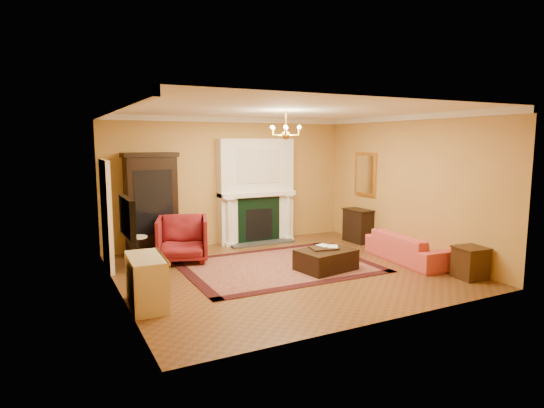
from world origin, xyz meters
TOP-DOWN VIEW (x-y plane):
  - floor at (0.00, 0.00)m, footprint 6.00×5.50m
  - ceiling at (0.00, 0.00)m, footprint 6.00×5.50m
  - wall_back at (0.00, 2.76)m, footprint 6.00×0.02m
  - wall_front at (0.00, -2.76)m, footprint 6.00×0.02m
  - wall_left at (-3.01, 0.00)m, footprint 0.02×5.50m
  - wall_right at (3.01, 0.00)m, footprint 0.02×5.50m
  - fireplace at (0.60, 2.57)m, footprint 1.90×0.70m
  - crown_molding at (0.00, 0.96)m, footprint 6.00×5.50m
  - doorway at (-2.95, 1.70)m, footprint 0.08×1.05m
  - tv_panel at (-2.95, -0.60)m, footprint 0.09×0.95m
  - gilt_mirror at (2.97, 1.40)m, footprint 0.06×0.76m
  - chandelier at (-0.00, 0.00)m, footprint 0.63×0.55m
  - oriental_rug at (0.02, 0.34)m, footprint 3.66×2.76m
  - china_cabinet at (-1.94, 2.49)m, footprint 1.07×0.52m
  - wingback_armchair at (-1.54, 1.57)m, footprint 1.23×1.19m
  - pedestal_table at (-2.50, 1.21)m, footprint 0.38×0.38m
  - commode at (-2.73, -0.70)m, footprint 0.53×1.04m
  - coral_sofa at (2.58, -0.54)m, footprint 0.76×2.03m
  - end_table at (2.72, -1.92)m, footprint 0.52×0.52m
  - console_table at (2.78, 1.40)m, footprint 0.43×0.72m
  - leather_ottoman at (0.71, -0.32)m, footprint 1.14×0.90m
  - ottoman_tray at (0.71, -0.24)m, footprint 0.56×0.47m
  - book_a at (0.65, -0.20)m, footprint 0.20×0.06m
  - book_b at (0.77, -0.26)m, footprint 0.18×0.12m
  - topiary_left at (-0.16, 2.53)m, footprint 0.17×0.17m
  - topiary_right at (1.39, 2.53)m, footprint 0.15×0.15m

SIDE VIEW (x-z plane):
  - floor at x=0.00m, z-range -0.02..0.00m
  - oriental_rug at x=0.02m, z-range 0.00..0.01m
  - leather_ottoman at x=0.71m, z-range 0.02..0.40m
  - end_table at x=2.72m, z-range 0.00..0.55m
  - commode at x=-2.73m, z-range 0.00..0.76m
  - console_table at x=2.78m, z-range 0.00..0.78m
  - coral_sofa at x=2.58m, z-range 0.00..0.78m
  - pedestal_table at x=-2.50m, z-range 0.05..0.74m
  - ottoman_tray at x=0.71m, z-range 0.40..0.43m
  - wingback_armchair at x=-1.54m, z-range 0.00..1.02m
  - book_a at x=0.65m, z-range 0.43..0.70m
  - book_b at x=0.77m, z-range 0.43..0.70m
  - doorway at x=-2.95m, z-range 0.00..2.10m
  - china_cabinet at x=-1.94m, z-range 0.00..2.11m
  - fireplace at x=0.60m, z-range -0.06..2.44m
  - tv_panel at x=-2.95m, z-range 1.06..1.64m
  - topiary_right at x=1.39m, z-range 1.25..1.64m
  - topiary_left at x=-0.16m, z-range 1.25..1.71m
  - wall_back at x=0.00m, z-range 0.00..3.00m
  - wall_front at x=0.00m, z-range 0.00..3.00m
  - wall_left at x=-3.01m, z-range 0.00..3.00m
  - wall_right at x=3.01m, z-range 0.00..3.00m
  - gilt_mirror at x=2.97m, z-range 1.12..2.17m
  - chandelier at x=0.00m, z-range 2.34..2.87m
  - crown_molding at x=0.00m, z-range 2.88..3.00m
  - ceiling at x=0.00m, z-range 3.00..3.02m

